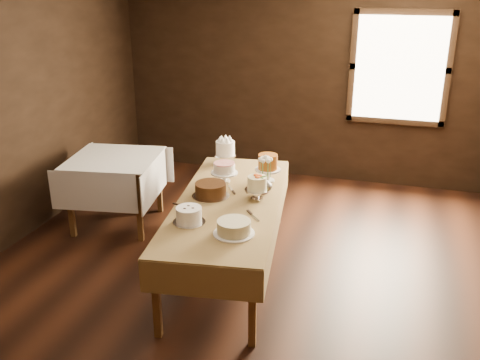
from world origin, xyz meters
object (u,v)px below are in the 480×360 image
at_px(display_table, 229,205).
at_px(flower_vase, 265,184).
at_px(cake_server_b, 255,218).
at_px(cake_chocolate, 211,190).
at_px(cake_server_e, 187,207).
at_px(cake_server_d, 264,192).
at_px(cake_cream, 234,228).
at_px(cake_meringue, 225,153).
at_px(cake_flowers, 257,189).
at_px(side_table, 114,166).
at_px(cake_lattice, 224,173).
at_px(cake_caramel, 268,169).
at_px(cake_swirl, 189,216).
at_px(cake_server_c, 231,188).

relative_size(display_table, flower_vase, 16.96).
bearing_deg(display_table, cake_server_b, -42.24).
xyz_separation_m(cake_chocolate, cake_server_e, (-0.12, -0.30, -0.06)).
height_order(cake_server_d, cake_server_e, same).
relative_size(cake_chocolate, cake_cream, 1.07).
bearing_deg(cake_meringue, cake_flowers, -55.90).
distance_m(display_table, cake_cream, 0.71).
bearing_deg(cake_server_b, side_table, -155.79).
distance_m(cake_lattice, cake_chocolate, 0.41).
relative_size(cake_meringue, cake_caramel, 0.90).
bearing_deg(cake_swirl, cake_chocolate, 91.57).
bearing_deg(flower_vase, display_table, -131.25).
bearing_deg(cake_server_e, cake_cream, -19.49).
bearing_deg(cake_server_c, cake_meringue, -9.25).
bearing_deg(cake_cream, display_table, 111.32).
relative_size(cake_chocolate, cake_server_b, 1.74).
height_order(cake_caramel, cake_server_e, cake_caramel).
distance_m(cake_flowers, flower_vase, 0.22).
xyz_separation_m(cake_meringue, cake_caramel, (0.59, -0.40, 0.01)).
distance_m(cake_flowers, cake_server_d, 0.22).
xyz_separation_m(cake_chocolate, flower_vase, (0.46, 0.28, 0.01)).
relative_size(side_table, cake_chocolate, 2.62).
relative_size(cake_chocolate, cake_server_c, 1.74).
xyz_separation_m(display_table, cake_server_d, (0.27, 0.29, 0.06)).
bearing_deg(cake_meringue, side_table, -163.56).
relative_size(cake_swirl, flower_vase, 2.10).
height_order(cake_caramel, cake_server_c, cake_caramel).
xyz_separation_m(side_table, cake_server_e, (1.25, -0.90, 0.03)).
bearing_deg(side_table, flower_vase, -9.94).
relative_size(display_table, cake_chocolate, 6.00).
bearing_deg(display_table, cake_server_d, 46.76).
bearing_deg(cake_swirl, flower_vase, 63.01).
distance_m(display_table, side_table, 1.68).
height_order(cake_cream, flower_vase, flower_vase).
relative_size(cake_lattice, cake_caramel, 0.94).
distance_m(cake_meringue, cake_server_c, 0.76).
height_order(cake_lattice, cake_server_e, cake_lattice).
relative_size(cake_server_b, cake_server_d, 1.00).
bearing_deg(cake_server_b, cake_flowers, 153.37).
bearing_deg(cake_server_d, cake_lattice, 88.19).
height_order(display_table, flower_vase, flower_vase).
bearing_deg(cake_server_e, flower_vase, 60.03).
bearing_deg(cake_server_c, cake_server_b, -176.76).
distance_m(side_table, cake_cream, 2.22).
xyz_separation_m(display_table, cake_lattice, (-0.19, 0.44, 0.15)).
height_order(cake_lattice, cake_chocolate, cake_lattice).
bearing_deg(cake_lattice, cake_server_d, -19.04).
bearing_deg(cake_server_b, cake_server_e, -132.65).
xyz_separation_m(display_table, cake_server_c, (-0.07, 0.29, 0.06)).
xyz_separation_m(cake_caramel, cake_cream, (0.02, -1.24, -0.07)).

